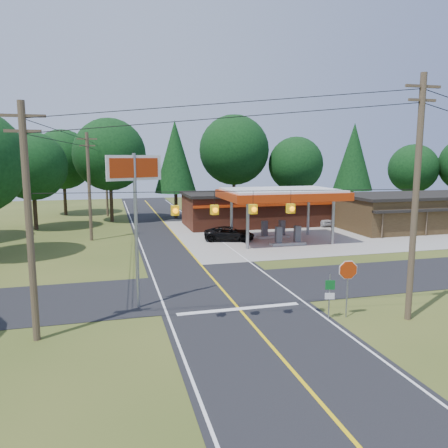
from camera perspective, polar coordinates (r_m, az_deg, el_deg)
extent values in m
plane|color=#3A4A1A|center=(26.21, -0.31, -8.50)|extent=(120.00, 120.00, 0.00)
cube|color=black|center=(26.21, -0.31, -8.48)|extent=(8.00, 120.00, 0.02)
cube|color=black|center=(26.21, -0.31, -8.47)|extent=(70.00, 7.00, 0.02)
cube|color=yellow|center=(26.20, -0.31, -8.45)|extent=(0.15, 110.00, 0.00)
cylinder|color=gray|center=(36.96, 3.11, -0.09)|extent=(0.28, 0.28, 4.20)
cylinder|color=gray|center=(41.69, 0.99, 0.93)|extent=(0.28, 0.28, 4.20)
cylinder|color=gray|center=(40.13, 14.04, 0.36)|extent=(0.28, 0.28, 4.20)
cylinder|color=gray|center=(44.52, 10.95, 1.27)|extent=(0.28, 0.28, 4.20)
cube|color=#A42B08|center=(40.39, 7.45, 3.82)|extent=(10.60, 7.40, 0.70)
cube|color=white|center=(40.36, 7.47, 4.38)|extent=(10.00, 7.00, 0.25)
cube|color=#9E9B93|center=(39.34, 8.33, -2.55)|extent=(3.20, 0.90, 0.22)
cube|color=#3F3F44|center=(38.84, 7.13, -1.43)|extent=(0.55, 0.45, 1.50)
cube|color=#3F3F44|center=(39.54, 9.55, -1.31)|extent=(0.55, 0.45, 1.50)
cube|color=#9E9B93|center=(42.61, 6.43, -1.64)|extent=(3.20, 0.90, 0.22)
cube|color=#3F3F44|center=(42.15, 5.31, -0.60)|extent=(0.55, 0.45, 1.50)
cube|color=#3F3F44|center=(42.80, 7.57, -0.50)|extent=(0.55, 0.45, 1.50)
cube|color=#612B1B|center=(50.32, 4.14, 1.85)|extent=(16.00, 7.00, 3.50)
cube|color=black|center=(50.13, 4.17, 4.01)|extent=(16.40, 7.40, 0.30)
cube|color=#A42B08|center=(46.84, 5.59, 2.49)|extent=(16.00, 0.50, 0.25)
cube|color=#392917|center=(53.20, 25.42, 1.40)|extent=(20.00, 8.00, 3.50)
cube|color=black|center=(53.02, 25.55, 3.44)|extent=(20.40, 8.40, 0.30)
cylinder|color=#473828|center=(22.16, 23.73, 2.77)|extent=(0.30, 0.30, 11.50)
cube|color=#473828|center=(22.28, 24.57, 16.05)|extent=(1.80, 0.12, 0.12)
cube|color=#473828|center=(22.21, 24.47, 14.52)|extent=(1.40, 0.12, 0.12)
cylinder|color=#473828|center=(19.70, -24.10, -0.12)|extent=(0.30, 0.30, 10.00)
cube|color=#473828|center=(19.57, -24.92, 12.72)|extent=(1.80, 0.12, 0.12)
cube|color=#473828|center=(19.53, -24.80, 10.97)|extent=(1.40, 0.12, 0.12)
cylinder|color=#473828|center=(42.36, -17.20, 4.61)|extent=(0.30, 0.30, 10.00)
cube|color=#473828|center=(42.30, -17.47, 10.56)|extent=(1.80, 0.12, 0.12)
cube|color=#473828|center=(42.28, -17.44, 9.75)|extent=(1.40, 0.12, 0.12)
cylinder|color=#473828|center=(59.31, -15.11, 5.53)|extent=(0.30, 0.30, 9.50)
cube|color=yellow|center=(18.87, -6.42, 1.77)|extent=(0.32, 0.32, 0.42)
cube|color=yellow|center=(19.00, -1.25, 1.87)|extent=(0.32, 0.32, 0.42)
cube|color=yellow|center=(19.27, 3.81, 1.95)|extent=(0.32, 0.32, 0.42)
cube|color=yellow|center=(19.70, 8.69, 2.02)|extent=(0.32, 0.32, 0.42)
cylinder|color=#332316|center=(51.15, -23.43, 1.53)|extent=(0.44, 0.44, 3.96)
sphere|color=black|center=(50.83, -23.77, 6.94)|extent=(7.26, 7.26, 7.26)
cylinder|color=#332316|center=(54.50, -14.50, 2.75)|extent=(0.44, 0.44, 4.68)
sphere|color=black|center=(54.23, -14.73, 8.77)|extent=(8.58, 8.58, 8.58)
cylinder|color=#332316|center=(56.13, -6.30, 2.96)|extent=(0.44, 0.44, 4.32)
cone|color=black|center=(55.85, -6.40, 8.73)|extent=(5.28, 5.28, 9.00)
cylinder|color=#332316|center=(58.78, 1.30, 3.62)|extent=(0.44, 0.44, 5.04)
sphere|color=black|center=(58.55, 1.32, 9.64)|extent=(9.24, 9.24, 9.24)
cylinder|color=#332316|center=(59.70, 9.24, 3.07)|extent=(0.44, 0.44, 3.96)
sphere|color=black|center=(59.43, 9.35, 7.72)|extent=(7.26, 7.26, 7.26)
cylinder|color=#332316|center=(62.51, 16.34, 3.25)|extent=(0.44, 0.44, 4.32)
cone|color=black|center=(62.25, 16.57, 8.42)|extent=(5.28, 5.28, 9.00)
cylinder|color=#332316|center=(65.44, 23.25, 2.81)|extent=(0.44, 0.44, 3.60)
sphere|color=black|center=(65.19, 23.49, 6.65)|extent=(6.60, 6.60, 6.60)
cylinder|color=#332316|center=(62.75, -20.05, 3.09)|extent=(0.44, 0.44, 4.32)
sphere|color=black|center=(62.49, -20.30, 7.91)|extent=(7.92, 7.92, 7.92)
imported|color=black|center=(40.83, 0.69, -1.29)|extent=(5.81, 5.81, 1.31)
imported|color=silver|center=(51.25, 12.33, 0.60)|extent=(4.70, 4.70, 1.38)
cylinder|color=gray|center=(22.59, -11.39, -1.09)|extent=(0.18, 0.18, 7.97)
cube|color=white|center=(22.27, -11.64, 7.20)|extent=(2.76, 1.21, 1.25)
cube|color=#A42B08|center=(22.22, -11.64, 7.19)|extent=(2.43, 1.06, 0.96)
cylinder|color=gray|center=(22.26, 15.78, -8.39)|extent=(0.07, 0.07, 2.68)
cylinder|color=gray|center=(21.87, 13.59, -9.22)|extent=(0.06, 0.06, 2.23)
cube|color=#0C591E|center=(21.66, 13.69, -7.74)|extent=(0.45, 0.16, 0.46)
cube|color=white|center=(21.82, 13.64, -9.14)|extent=(0.45, 0.16, 0.30)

